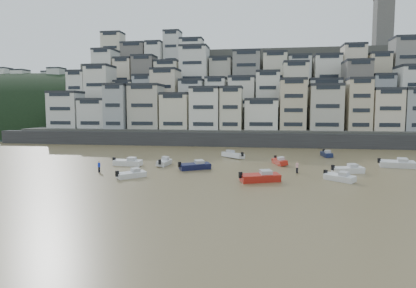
% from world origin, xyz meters
% --- Properties ---
extents(ground, '(400.00, 400.00, 0.00)m').
position_xyz_m(ground, '(0.00, 0.00, 0.00)').
color(ground, olive).
rests_on(ground, ground).
extents(sea_strip, '(340.00, 340.00, 0.00)m').
position_xyz_m(sea_strip, '(-110.00, 145.00, 0.01)').
color(sea_strip, '#455863').
rests_on(sea_strip, ground).
extents(harbor_wall, '(140.00, 3.00, 3.50)m').
position_xyz_m(harbor_wall, '(10.00, 65.00, 1.75)').
color(harbor_wall, '#38383A').
rests_on(harbor_wall, ground).
extents(hillside, '(141.04, 66.00, 50.00)m').
position_xyz_m(hillside, '(14.73, 104.84, 13.01)').
color(hillside, '#4C4C47').
rests_on(hillside, ground).
extents(headland, '(216.00, 135.00, 53.33)m').
position_xyz_m(headland, '(-95.00, 135.00, 0.02)').
color(headland, black).
rests_on(headland, ground).
extents(boat_a, '(6.15, 4.05, 1.60)m').
position_xyz_m(boat_a, '(12.11, 20.09, 0.80)').
color(boat_a, '#AF1F15').
rests_on(boat_a, ground).
extents(boat_b, '(4.44, 4.28, 1.27)m').
position_xyz_m(boat_b, '(22.68, 22.28, 0.63)').
color(boat_b, silver).
rests_on(boat_b, ground).
extents(boat_c, '(5.62, 4.44, 1.50)m').
position_xyz_m(boat_c, '(1.63, 28.42, 0.75)').
color(boat_c, '#13163C').
rests_on(boat_c, ground).
extents(boat_d, '(5.45, 3.07, 1.41)m').
position_xyz_m(boat_d, '(25.15, 28.91, 0.71)').
color(boat_d, white).
rests_on(boat_d, ground).
extents(boat_e, '(3.01, 5.19, 1.34)m').
position_xyz_m(boat_e, '(15.18, 35.95, 0.67)').
color(boat_e, '#B52216').
rests_on(boat_e, ground).
extents(boat_f, '(1.89, 5.09, 1.37)m').
position_xyz_m(boat_f, '(-4.41, 31.97, 0.68)').
color(boat_f, silver).
rests_on(boat_f, ground).
extents(boat_g, '(6.04, 2.65, 1.59)m').
position_xyz_m(boat_g, '(34.24, 35.49, 0.80)').
color(boat_g, silver).
rests_on(boat_g, ground).
extents(boat_h, '(5.39, 5.21, 1.54)m').
position_xyz_m(boat_h, '(6.38, 43.41, 0.77)').
color(boat_h, white).
rests_on(boat_h, ground).
extents(boat_i, '(2.16, 5.12, 1.36)m').
position_xyz_m(boat_i, '(24.95, 48.06, 0.68)').
color(boat_i, '#141D41').
rests_on(boat_i, ground).
extents(boat_j, '(4.21, 4.29, 1.24)m').
position_xyz_m(boat_j, '(-5.90, 20.21, 0.62)').
color(boat_j, white).
rests_on(boat_j, ground).
extents(boat_k, '(5.54, 2.23, 1.48)m').
position_xyz_m(boat_k, '(-10.51, 30.66, 0.74)').
color(boat_k, silver).
rests_on(boat_k, ground).
extents(person_blue, '(0.44, 0.44, 1.74)m').
position_xyz_m(person_blue, '(-12.43, 23.72, 0.87)').
color(person_blue, '#1C34D2').
rests_on(person_blue, ground).
extents(person_pink, '(0.44, 0.44, 1.74)m').
position_xyz_m(person_pink, '(17.52, 27.86, 0.87)').
color(person_pink, '#EAA5AC').
rests_on(person_pink, ground).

